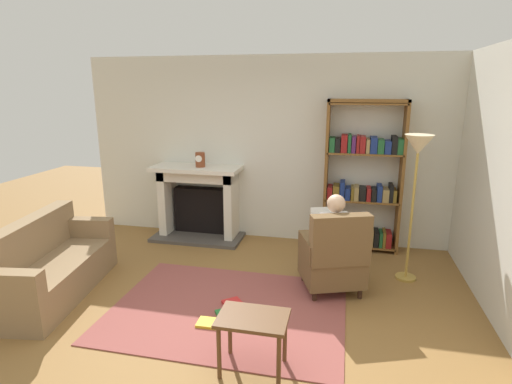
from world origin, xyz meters
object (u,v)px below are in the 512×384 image
mantel_clock (200,160)px  bookshelf (363,181)px  side_table (253,325)px  floor_lamp (417,158)px  seated_reader (331,237)px  fireplace (199,200)px  sofa_floral (49,267)px  armchair_reading (334,257)px

mantel_clock → bookshelf: size_ratio=0.10×
side_table → floor_lamp: (1.44, 2.01, 1.07)m
mantel_clock → seated_reader: size_ratio=0.19×
bookshelf → side_table: 3.07m
fireplace → sofa_floral: 2.34m
mantel_clock → floor_lamp: (2.86, -0.73, 0.25)m
mantel_clock → bookshelf: bearing=3.3°
fireplace → mantel_clock: (0.07, -0.10, 0.64)m
fireplace → bookshelf: (2.40, 0.04, 0.41)m
fireplace → side_table: 3.22m
sofa_floral → floor_lamp: bearing=-80.8°
seated_reader → side_table: size_ratio=2.04×
sofa_floral → seated_reader: bearing=-83.3°
mantel_clock → sofa_floral: mantel_clock is taller
seated_reader → side_table: 1.69m
bookshelf → floor_lamp: 1.13m
sofa_floral → mantel_clock: bearing=-36.8°
fireplace → side_table: fireplace is taller
fireplace → side_table: (1.50, -2.85, -0.18)m
mantel_clock → fireplace: bearing=126.8°
seated_reader → floor_lamp: 1.31m
armchair_reading → sofa_floral: 3.16m
mantel_clock → armchair_reading: size_ratio=0.22×
armchair_reading → seated_reader: seated_reader is taller
fireplace → sofa_floral: fireplace is taller
sofa_floral → floor_lamp: floor_lamp is taller
fireplace → mantel_clock: 0.65m
bookshelf → armchair_reading: 1.55m
mantel_clock → armchair_reading: mantel_clock is taller
bookshelf → sofa_floral: (-3.39, -2.14, -0.68)m
mantel_clock → side_table: bearing=-62.6°
armchair_reading → side_table: armchair_reading is taller
mantel_clock → seated_reader: mantel_clock is taller
mantel_clock → side_table: mantel_clock is taller
fireplace → seated_reader: seated_reader is taller
armchair_reading → mantel_clock: bearing=-52.6°
floor_lamp → armchair_reading: bearing=-147.7°
seated_reader → side_table: (-0.54, -1.58, -0.21)m
fireplace → mantel_clock: mantel_clock is taller
bookshelf → seated_reader: bookshelf is taller
floor_lamp → seated_reader: bearing=-154.3°
seated_reader → sofa_floral: size_ratio=0.64×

